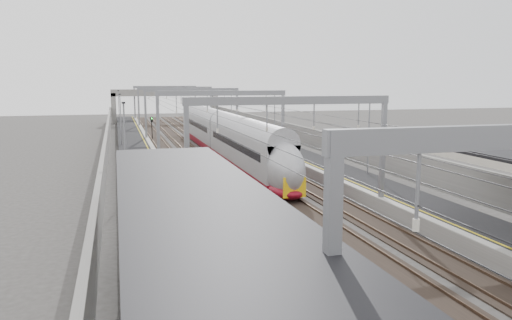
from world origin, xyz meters
TOP-DOWN VIEW (x-y plane):
  - platform_left at (-8.00, 45.00)m, footprint 4.00×120.00m
  - platform_right at (8.00, 45.00)m, footprint 4.00×120.00m
  - tracks at (0.00, 45.00)m, footprint 11.40×140.00m
  - overhead_line at (0.00, 51.62)m, footprint 13.00×140.00m
  - canopy_left at (-8.02, 2.99)m, footprint 4.40×30.00m
  - overbridge at (0.00, 100.00)m, footprint 22.00×2.20m
  - wall_left at (-11.20, 45.00)m, footprint 0.30×120.00m
  - wall_right at (11.20, 45.00)m, footprint 0.30×120.00m
  - train at (1.50, 47.35)m, footprint 2.61×47.48m
  - signal_green at (-5.20, 66.83)m, footprint 0.32×0.32m
  - signal_red_near at (3.20, 63.66)m, footprint 0.32×0.32m
  - signal_red_far at (5.40, 71.49)m, footprint 0.32×0.32m

SIDE VIEW (x-z plane):
  - tracks at x=0.00m, z-range -0.05..0.15m
  - platform_left at x=-8.00m, z-range 0.00..1.00m
  - platform_right at x=8.00m, z-range 0.00..1.00m
  - wall_left at x=-11.20m, z-range 0.00..3.20m
  - wall_right at x=11.20m, z-range 0.00..3.20m
  - train at x=1.50m, z-range -0.03..4.09m
  - signal_green at x=-5.20m, z-range 0.68..4.15m
  - signal_red_near at x=3.20m, z-range 0.68..4.15m
  - signal_red_far at x=5.40m, z-range 0.68..4.15m
  - canopy_left at x=-8.02m, z-range 2.97..7.21m
  - overbridge at x=0.00m, z-range 1.86..8.76m
  - overhead_line at x=0.00m, z-range 2.84..9.44m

